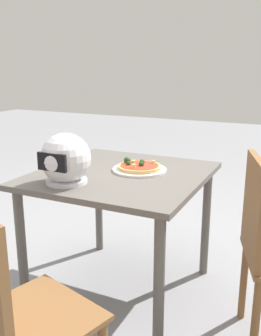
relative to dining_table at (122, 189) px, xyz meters
The scene contains 6 objects.
ground_plane 0.62m from the dining_table, ahead, with size 14.00×14.00×0.00m, color gray.
dining_table is the anchor object (origin of this frame).
pizza_plate 0.15m from the dining_table, 134.52° to the right, with size 0.30×0.30×0.01m, color white.
pizza 0.16m from the dining_table, 132.50° to the right, with size 0.24×0.24×0.05m.
motorcycle_helmet 0.39m from the dining_table, 60.67° to the left, with size 0.25×0.25×0.25m.
chair_far 1.00m from the dining_table, 94.98° to the left, with size 0.50×0.50×0.90m.
Camera 1 is at (-0.90, 1.78, 1.29)m, focal length 40.94 mm.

